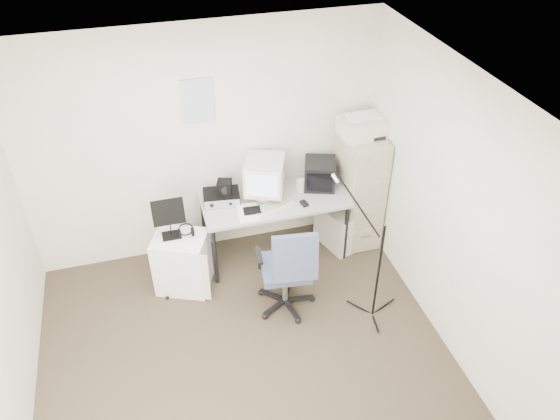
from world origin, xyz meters
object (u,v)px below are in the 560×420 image
object	(u,v)px
desk	(274,226)
office_chair	(285,266)
side_cart	(182,262)
filing_cabinet	(358,189)

from	to	relation	value
desk	office_chair	xyz separation A→B (m)	(-0.11, -0.79, 0.14)
office_chair	desk	bearing A→B (deg)	89.35
side_cart	filing_cabinet	bearing A→B (deg)	31.46
office_chair	side_cart	xyz separation A→B (m)	(-0.92, 0.54, -0.19)
filing_cabinet	side_cart	bearing A→B (deg)	-171.86
filing_cabinet	desk	world-z (taller)	filing_cabinet
office_chair	filing_cabinet	bearing A→B (deg)	45.09
filing_cabinet	office_chair	bearing A→B (deg)	-142.25
filing_cabinet	office_chair	distance (m)	1.35
filing_cabinet	side_cart	xyz separation A→B (m)	(-1.98, -0.28, -0.34)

